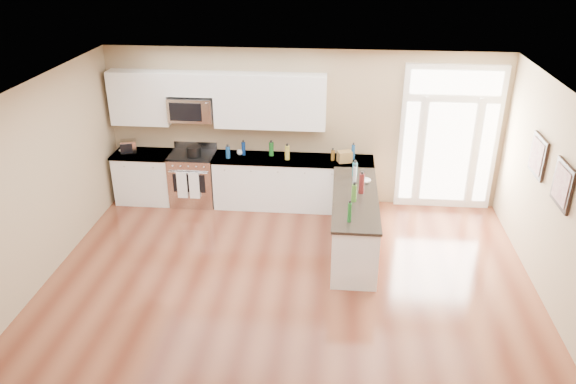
{
  "coord_description": "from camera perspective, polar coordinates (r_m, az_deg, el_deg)",
  "views": [
    {
      "loc": [
        0.62,
        -5.51,
        4.63
      ],
      "look_at": [
        -0.08,
        2.0,
        1.07
      ],
      "focal_mm": 35.0,
      "sensor_mm": 36.0,
      "label": 1
    }
  ],
  "objects": [
    {
      "name": "microwave",
      "position": [
        10.07,
        -9.77,
        8.32
      ],
      "size": [
        0.78,
        0.41,
        0.42
      ],
      "color": "silver",
      "rests_on": "room_shell"
    },
    {
      "name": "back_cabinet_right",
      "position": [
        10.14,
        0.49,
        0.82
      ],
      "size": [
        2.85,
        0.66,
        0.94
      ],
      "color": "white",
      "rests_on": "ground"
    },
    {
      "name": "wall_art_near",
      "position": [
        8.73,
        24.07,
        3.36
      ],
      "size": [
        0.05,
        0.58,
        0.58
      ],
      "color": "black",
      "rests_on": "room_shell"
    },
    {
      "name": "stockpot",
      "position": [
        10.11,
        -9.55,
        4.14
      ],
      "size": [
        0.32,
        0.32,
        0.2
      ],
      "primitive_type": "cylinder",
      "rotation": [
        0.0,
        0.0,
        -0.29
      ],
      "color": "black",
      "rests_on": "kitchen_range"
    },
    {
      "name": "upper_cabinet_short",
      "position": [
        9.99,
        -9.89,
        10.8
      ],
      "size": [
        0.82,
        0.33,
        0.4
      ],
      "primitive_type": "cube",
      "color": "white",
      "rests_on": "room_shell"
    },
    {
      "name": "upper_cabinet_left",
      "position": [
        10.34,
        -14.83,
        9.24
      ],
      "size": [
        1.04,
        0.33,
        0.95
      ],
      "primitive_type": "cube",
      "color": "white",
      "rests_on": "room_shell"
    },
    {
      "name": "ground",
      "position": [
        7.22,
        -0.86,
        -14.61
      ],
      "size": [
        8.0,
        8.0,
        0.0
      ],
      "primitive_type": "plane",
      "color": "#5A2819"
    },
    {
      "name": "peninsula_cabinet",
      "position": [
        8.82,
        6.69,
        -3.35
      ],
      "size": [
        0.69,
        2.32,
        0.94
      ],
      "color": "white",
      "rests_on": "ground"
    },
    {
      "name": "back_cabinet_left",
      "position": [
        10.7,
        -14.16,
        1.37
      ],
      "size": [
        1.1,
        0.66,
        0.94
      ],
      "color": "white",
      "rests_on": "ground"
    },
    {
      "name": "room_shell",
      "position": [
        6.27,
        -0.96,
        -2.52
      ],
      "size": [
        8.0,
        8.0,
        8.0
      ],
      "color": "#9E8764",
      "rests_on": "ground"
    },
    {
      "name": "upper_cabinet_right",
      "position": [
        9.8,
        -1.85,
        9.21
      ],
      "size": [
        1.94,
        0.33,
        0.95
      ],
      "primitive_type": "cube",
      "color": "white",
      "rests_on": "room_shell"
    },
    {
      "name": "toaster_oven",
      "position": [
        10.57,
        -15.89,
        4.48
      ],
      "size": [
        0.32,
        0.29,
        0.23
      ],
      "primitive_type": "cube",
      "rotation": [
        0.0,
        0.0,
        0.33
      ],
      "color": "silver",
      "rests_on": "back_cabinet_left"
    },
    {
      "name": "cup_counter",
      "position": [
        10.12,
        -4.9,
        4.02
      ],
      "size": [
        0.14,
        0.14,
        0.08
      ],
      "primitive_type": "imported",
      "rotation": [
        0.0,
        0.0,
        -0.35
      ],
      "color": "white",
      "rests_on": "back_cabinet_right"
    },
    {
      "name": "counter_bottles",
      "position": [
        9.26,
        2.8,
        2.6
      ],
      "size": [
        2.4,
        2.46,
        0.32
      ],
      "color": "#19591E",
      "rests_on": "back_cabinet_right"
    },
    {
      "name": "kitchen_range",
      "position": [
        10.42,
        -9.55,
        1.4
      ],
      "size": [
        0.8,
        0.71,
        1.08
      ],
      "color": "silver",
      "rests_on": "ground"
    },
    {
      "name": "bowl_peninsula",
      "position": [
        9.05,
        7.87,
        1.12
      ],
      "size": [
        0.19,
        0.19,
        0.05
      ],
      "primitive_type": "imported",
      "rotation": [
        0.0,
        0.0,
        -0.11
      ],
      "color": "white",
      "rests_on": "peninsula_cabinet"
    },
    {
      "name": "bowl_left",
      "position": [
        10.65,
        -16.3,
        4.05
      ],
      "size": [
        0.21,
        0.21,
        0.04
      ],
      "primitive_type": "imported",
      "rotation": [
        0.0,
        0.0,
        -0.25
      ],
      "color": "white",
      "rests_on": "back_cabinet_left"
    },
    {
      "name": "wall_art_far",
      "position": [
        7.86,
        26.13,
        0.63
      ],
      "size": [
        0.05,
        0.58,
        0.58
      ],
      "color": "black",
      "rests_on": "room_shell"
    },
    {
      "name": "cardboard_box",
      "position": [
        9.8,
        5.77,
        3.59
      ],
      "size": [
        0.28,
        0.24,
        0.19
      ],
      "primitive_type": "cube",
      "rotation": [
        0.0,
        0.0,
        0.34
      ],
      "color": "brown",
      "rests_on": "back_cabinet_right"
    },
    {
      "name": "entry_door",
      "position": [
        10.22,
        16.0,
        5.23
      ],
      "size": [
        1.7,
        0.1,
        2.6
      ],
      "color": "white",
      "rests_on": "ground"
    }
  ]
}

